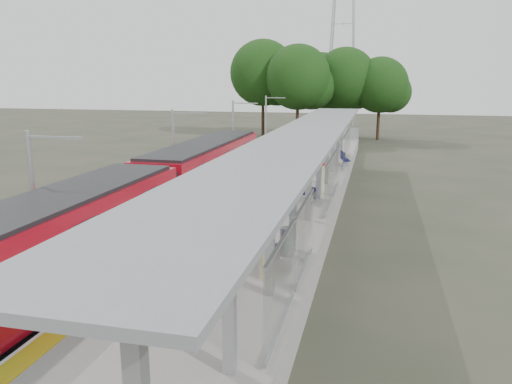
% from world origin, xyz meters
% --- Properties ---
extents(trackbed, '(3.00, 70.00, 0.24)m').
position_xyz_m(trackbed, '(-4.50, 20.00, 0.12)').
color(trackbed, '#59544C').
rests_on(trackbed, ground).
extents(platform, '(6.00, 50.00, 1.00)m').
position_xyz_m(platform, '(0.00, 20.00, 0.50)').
color(platform, gray).
rests_on(platform, ground).
extents(tactile_strip, '(0.60, 50.00, 0.02)m').
position_xyz_m(tactile_strip, '(-2.55, 20.00, 1.01)').
color(tactile_strip, gold).
rests_on(tactile_strip, platform).
extents(end_fence, '(6.00, 0.10, 1.20)m').
position_xyz_m(end_fence, '(0.00, 44.95, 1.60)').
color(end_fence, '#9EA0A5').
rests_on(end_fence, platform).
extents(train, '(2.74, 27.60, 3.62)m').
position_xyz_m(train, '(-4.50, 12.04, 2.05)').
color(train, black).
rests_on(train, ground).
extents(canopy, '(3.27, 38.00, 3.66)m').
position_xyz_m(canopy, '(1.61, 16.19, 4.20)').
color(canopy, '#9EA0A5').
rests_on(canopy, platform).
extents(tree_cluster, '(20.86, 12.25, 11.70)m').
position_xyz_m(tree_cluster, '(-2.70, 53.03, 7.14)').
color(tree_cluster, '#382316').
rests_on(tree_cluster, ground).
extents(catenary_masts, '(2.08, 48.16, 5.40)m').
position_xyz_m(catenary_masts, '(-6.22, 19.00, 2.91)').
color(catenary_masts, '#9EA0A5').
rests_on(catenary_masts, ground).
extents(bench_near, '(0.54, 1.60, 1.08)m').
position_xyz_m(bench_near, '(1.44, 8.23, 1.57)').
color(bench_near, '#0E0E48').
rests_on(bench_near, platform).
extents(bench_mid, '(0.60, 1.66, 1.12)m').
position_xyz_m(bench_mid, '(1.53, 17.57, 1.59)').
color(bench_mid, '#0E0E48').
rests_on(bench_mid, platform).
extents(bench_far, '(0.83, 1.54, 1.01)m').
position_xyz_m(bench_far, '(2.61, 28.57, 1.53)').
color(bench_far, '#0E0E48').
rests_on(bench_far, platform).
extents(info_pillar_near, '(0.40, 0.40, 1.78)m').
position_xyz_m(info_pillar_near, '(1.65, 7.10, 1.77)').
color(info_pillar_near, beige).
rests_on(info_pillar_near, platform).
extents(info_pillar_far, '(0.40, 0.40, 1.76)m').
position_xyz_m(info_pillar_far, '(1.95, 19.39, 1.76)').
color(info_pillar_far, beige).
rests_on(info_pillar_far, platform).
extents(litter_bin, '(0.56, 0.56, 1.01)m').
position_xyz_m(litter_bin, '(1.91, 9.31, 1.51)').
color(litter_bin, '#9EA0A5').
rests_on(litter_bin, platform).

